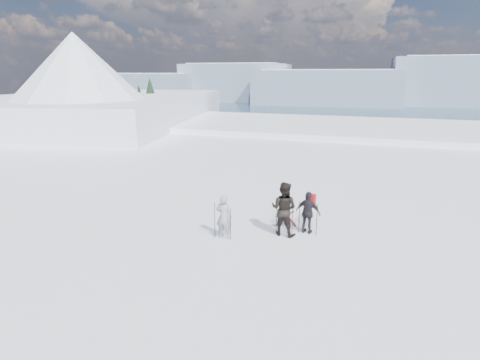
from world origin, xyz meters
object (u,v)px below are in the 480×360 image
(skier_grey, at_px, (224,217))
(skis_loose, at_px, (287,218))
(skier_pack, at_px, (308,213))
(skier_dark, at_px, (284,209))

(skier_grey, xyz_separation_m, skis_loose, (1.77, 2.52, -0.78))
(skier_grey, xyz_separation_m, skier_pack, (2.73, 1.34, -0.01))
(skier_pack, height_order, skis_loose, skier_pack)
(skier_grey, bearing_deg, skier_dark, -151.06)
(skier_dark, bearing_deg, skier_pack, -145.24)
(skier_grey, relative_size, skier_dark, 0.81)
(skier_dark, relative_size, skis_loose, 1.17)
(skier_pack, bearing_deg, skier_grey, 36.74)
(skier_grey, height_order, skier_dark, skier_dark)
(skier_grey, relative_size, skis_loose, 0.94)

